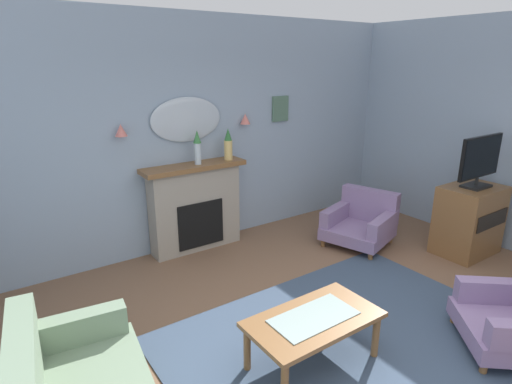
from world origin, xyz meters
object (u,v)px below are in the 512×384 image
Objects in this scene: framed_picture at (280,109)px; tv_cabinet at (469,220)px; mantel_vase_centre at (228,145)px; tv_flatscreen at (480,160)px; wall_sconce_right at (245,119)px; wall_mirror at (187,120)px; coffee_table at (314,323)px; fireplace at (196,208)px; mantel_vase_right at (197,146)px; armchair_by_coffee_table at (361,221)px; wall_sconce_left at (121,130)px.

framed_picture is 2.95m from tv_cabinet.
mantel_vase_centre is 0.50× the size of tv_flatscreen.
wall_sconce_right reaches higher than mantel_vase_centre.
wall_mirror reaches higher than coffee_table.
wall_sconce_right is at bearing 6.16° from fireplace.
mantel_vase_centre is at bearing -161.08° from wall_sconce_right.
fireplace is at bearing 176.76° from mantel_vase_centre.
mantel_vase_right is 0.36m from wall_mirror.
fireplace reaches higher than tv_cabinet.
fireplace is 1.38m from wall_sconce_right.
armchair_by_coffee_table is at bearing 131.66° from tv_cabinet.
mantel_vase_right is 1.20× the size of framed_picture.
wall_sconce_left is at bearing 102.73° from coffee_table.
mantel_vase_centre is at bearing 73.61° from coffee_table.
wall_sconce_right is (0.85, 0.09, 1.09)m from fireplace.
armchair_by_coffee_table is 1.22× the size of tv_flatscreen.
wall_sconce_right is at bearing 0.00° from wall_sconce_left.
wall_sconce_left is at bearing 148.73° from tv_flatscreen.
mantel_vase_right is at bearing -73.61° from wall_mirror.
wall_sconce_left is (-1.35, 0.12, 0.30)m from mantel_vase_centre.
tv_flatscreen reaches higher than coffee_table.
fireplace is 3.15× the size of mantel_vase_right.
armchair_by_coffee_table is (1.10, -1.22, -1.35)m from wall_sconce_right.
wall_sconce_left reaches higher than armchair_by_coffee_table.
wall_sconce_left is 0.17× the size of tv_flatscreen.
tv_cabinet is at bearing -31.03° from wall_sconce_left.
framed_picture is at bearing 7.08° from mantel_vase_right.
mantel_vase_right reaches higher than coffee_table.
tv_flatscreen is at bearing -59.77° from framed_picture.
fireplace is 0.93m from mantel_vase_centre.
mantel_vase_centre is 3.27m from tv_cabinet.
tv_cabinet is at bearing -41.90° from mantel_vase_centre.
wall_sconce_right is 3.15m from coffee_table.
fireplace is at bearing 150.47° from mantel_vase_right.
wall_mirror is 1.07× the size of tv_cabinet.
mantel_vase_centre is at bearing 0.00° from mantel_vase_right.
wall_sconce_right reaches higher than mantel_vase_right.
mantel_vase_right is 2.75m from coffee_table.
framed_picture is at bearing 57.31° from coffee_table.
tv_flatscreen is (3.09, 0.42, 0.86)m from coffee_table.
fireplace is 1.51× the size of tv_cabinet.
wall_sconce_right reaches higher than fireplace.
mantel_vase_centre is at bearing -169.80° from framed_picture.
wall_sconce_left is 1.70m from wall_sconce_right.
wall_mirror is 6.86× the size of wall_sconce_right.
wall_sconce_left is 2.35m from framed_picture.
tv_cabinet is 0.80m from tv_flatscreen.
mantel_vase_centre is at bearing 138.10° from tv_cabinet.
tv_flatscreen is at bearing 7.78° from coffee_table.
fireplace is at bearing -6.16° from wall_sconce_left.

